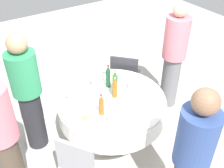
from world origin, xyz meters
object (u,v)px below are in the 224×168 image
object	(u,v)px
plate_left	(90,98)
bottle_green_right	(115,82)
person_far	(1,137)
bottle_clear_north	(131,82)
wine_glass_east	(122,101)
plate_south	(85,119)
bottle_amber_far	(115,88)
person_north	(28,93)
wine_glass_left	(106,69)
chair_east	(125,75)
wine_glass_outer	(111,117)
bottle_dark_green_rear	(108,77)
dining_table	(112,107)
person_right	(174,56)
wine_glass_north	(93,79)
bottle_amber_west	(101,105)
wine_glass_west	(68,93)
person_rear	(191,158)

from	to	relation	value
plate_left	bottle_green_right	bearing A→B (deg)	175.38
person_far	plate_left	bearing A→B (deg)	-82.86
bottle_clear_north	wine_glass_east	distance (m)	0.35
plate_left	plate_south	world-z (taller)	same
bottle_amber_far	person_north	distance (m)	1.03
wine_glass_left	chair_east	world-z (taller)	same
wine_glass_outer	plate_south	distance (m)	0.30
person_north	wine_glass_outer	bearing A→B (deg)	-115.15
bottle_dark_green_rear	chair_east	distance (m)	0.74
dining_table	bottle_dark_green_rear	bearing A→B (deg)	-111.58
person_right	person_north	xyz separation A→B (m)	(2.03, -0.31, -0.02)
person_right	dining_table	bearing A→B (deg)	-90.00
plate_left	person_right	size ratio (longest dim) A/B	0.15
chair_east	person_far	bearing A→B (deg)	-114.85
person_far	dining_table	bearing A→B (deg)	-90.00
wine_glass_outer	chair_east	distance (m)	1.34
bottle_amber_far	wine_glass_outer	bearing A→B (deg)	51.69
wine_glass_east	person_far	size ratio (longest dim) A/B	0.08
bottle_amber_far	chair_east	world-z (taller)	bottle_amber_far
wine_glass_north	wine_glass_left	size ratio (longest dim) A/B	1.16
bottle_dark_green_rear	bottle_green_right	size ratio (longest dim) A/B	1.04
bottle_amber_west	bottle_dark_green_rear	bearing A→B (deg)	-130.48
wine_glass_west	wine_glass_outer	size ratio (longest dim) A/B	0.97
dining_table	wine_glass_east	size ratio (longest dim) A/B	9.67
bottle_green_right	wine_glass_left	world-z (taller)	bottle_green_right
wine_glass_left	bottle_amber_far	bearing A→B (deg)	71.14
bottle_amber_west	person_north	world-z (taller)	person_north
plate_left	plate_south	xyz separation A→B (m)	(0.22, 0.29, 0.00)
bottle_amber_far	bottle_amber_west	world-z (taller)	bottle_amber_far
wine_glass_outer	person_right	xyz separation A→B (m)	(-1.44, -0.58, 0.02)
dining_table	bottle_green_right	size ratio (longest dim) A/B	4.37
wine_glass_west	wine_glass_left	distance (m)	0.68
wine_glass_north	plate_south	xyz separation A→B (m)	(0.38, 0.50, -0.10)
bottle_green_right	wine_glass_left	distance (m)	0.38
dining_table	person_far	bearing A→B (deg)	2.81
bottle_green_right	wine_glass_east	world-z (taller)	bottle_green_right
wine_glass_outer	wine_glass_east	bearing A→B (deg)	-147.38
bottle_amber_west	bottle_amber_far	bearing A→B (deg)	-148.67
bottle_amber_west	wine_glass_east	world-z (taller)	bottle_amber_west
bottle_amber_far	bottle_amber_west	bearing A→B (deg)	31.33
bottle_amber_west	person_right	xyz separation A→B (m)	(-1.44, -0.38, -0.01)
wine_glass_east	person_north	size ratio (longest dim) A/B	0.09
person_rear	chair_east	world-z (taller)	person_rear
wine_glass_left	plate_left	world-z (taller)	wine_glass_left
bottle_clear_north	person_far	world-z (taller)	person_far
bottle_amber_west	person_rear	bearing A→B (deg)	106.89
bottle_clear_north	person_rear	bearing A→B (deg)	79.24
wine_glass_outer	person_north	bearing A→B (deg)	-56.21
wine_glass_left	person_rear	distance (m)	1.68
bottle_amber_west	wine_glass_east	size ratio (longest dim) A/B	2.00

